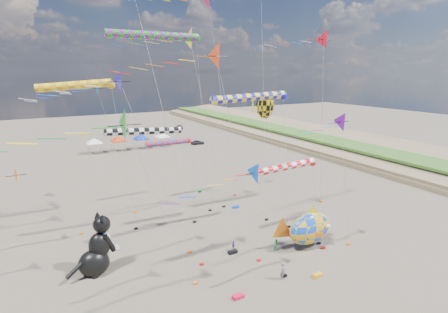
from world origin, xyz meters
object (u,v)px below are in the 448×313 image
cat_inflatable (96,244)px  child_blue (233,246)px  fish_inflatable (309,228)px  parked_car (198,142)px  person_adult (283,271)px  child_green (277,245)px

cat_inflatable → child_blue: bearing=-28.3°
fish_inflatable → parked_car: size_ratio=2.03×
person_adult → child_green: person_adult is taller
person_adult → parked_car: bearing=45.0°
cat_inflatable → parked_car: bearing=39.0°
fish_inflatable → child_green: 3.61m
cat_inflatable → person_adult: cat_inflatable is taller
fish_inflatable → person_adult: size_ratio=4.21×
cat_inflatable → fish_inflatable: size_ratio=0.82×
person_adult → child_green: (2.48, 4.09, -0.18)m
cat_inflatable → person_adult: 15.92m
cat_inflatable → fish_inflatable: cat_inflatable is taller
child_green → child_blue: child_green is taller
fish_inflatable → child_green: bearing=163.7°
child_blue → parked_car: (18.13, 47.75, 0.05)m
cat_inflatable → child_green: 16.53m
cat_inflatable → parked_car: (30.29, 45.39, -2.12)m
person_adult → cat_inflatable: bearing=119.9°
person_adult → child_blue: bearing=73.1°
cat_inflatable → child_green: size_ratio=4.47×
person_adult → fish_inflatable: bearing=1.6°
fish_inflatable → parked_car: (11.30, 50.74, -1.46)m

